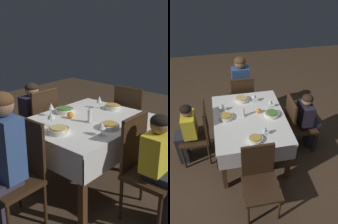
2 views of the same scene
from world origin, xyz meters
TOP-DOWN VIEW (x-y plane):
  - ground_plane at (0.00, 0.00)m, footprint 8.00×8.00m
  - dining_table at (0.00, 0.00)m, footprint 1.25×1.01m
  - chair_west at (-0.85, 0.01)m, footprint 0.42×0.42m
  - chair_south at (-0.07, -0.74)m, footprint 0.42×0.42m
  - chair_north at (-0.02, 0.74)m, footprint 0.42×0.42m
  - chair_east at (0.85, -0.03)m, footprint 0.42×0.42m
  - person_adult_denim at (-1.01, 0.01)m, footprint 0.34×0.30m
  - person_child_yellow at (-0.07, -0.91)m, footprint 0.30×0.33m
  - person_child_dark at (-0.02, 0.91)m, footprint 0.30×0.33m
  - bowl_west at (-0.43, -0.04)m, footprint 0.21×0.21m
  - wine_glass_west at (-0.36, 0.13)m, footprint 0.08×0.08m
  - bowl_south at (-0.04, -0.32)m, footprint 0.19×0.19m
  - wine_glass_south at (-0.22, -0.37)m, footprint 0.07×0.07m
  - bowl_north at (0.01, 0.33)m, footprint 0.21×0.21m
  - wine_glass_north at (-0.17, 0.34)m, footprint 0.07×0.07m
  - bowl_east at (0.46, 0.00)m, footprint 0.18×0.18m
  - wine_glass_east at (0.38, 0.13)m, footprint 0.06×0.06m
  - candle_centerpiece at (-0.04, -0.08)m, footprint 0.07×0.07m
  - orange_fruit at (-0.08, 0.15)m, footprint 0.07×0.07m

SIDE VIEW (x-z plane):
  - ground_plane at x=0.00m, z-range 0.00..0.00m
  - chair_west at x=-0.85m, z-range 0.04..0.99m
  - chair_south at x=-0.07m, z-range 0.04..0.99m
  - chair_north at x=-0.02m, z-range 0.04..0.99m
  - chair_east at x=0.85m, z-range 0.04..0.99m
  - person_child_dark at x=-0.02m, z-range 0.05..1.05m
  - person_child_yellow at x=-0.07m, z-range 0.05..1.06m
  - dining_table at x=0.00m, z-range 0.28..1.02m
  - person_adult_denim at x=-1.01m, z-range 0.08..1.30m
  - bowl_north at x=0.01m, z-range 0.74..0.80m
  - bowl_west at x=-0.43m, z-range 0.74..0.80m
  - bowl_south at x=-0.04m, z-range 0.74..0.80m
  - bowl_east at x=0.46m, z-range 0.74..0.80m
  - orange_fruit at x=-0.08m, z-range 0.74..0.81m
  - candle_centerpiece at x=-0.04m, z-range 0.72..0.88m
  - wine_glass_south at x=-0.22m, z-range 0.77..0.90m
  - wine_glass_east at x=0.38m, z-range 0.77..0.91m
  - wine_glass_west at x=-0.36m, z-range 0.77..0.91m
  - wine_glass_north at x=-0.17m, z-range 0.77..0.92m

